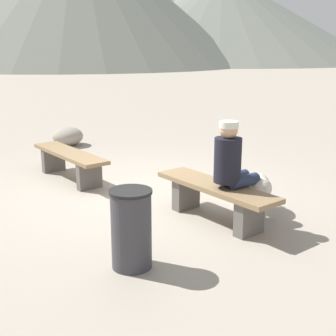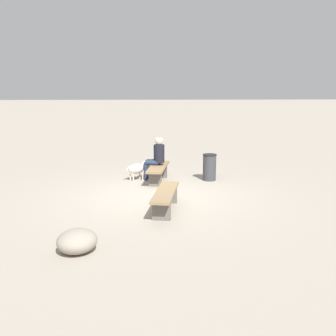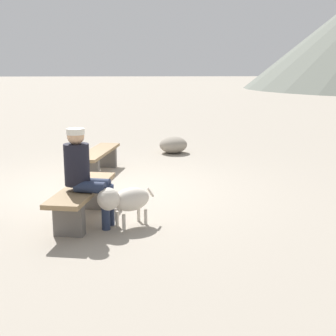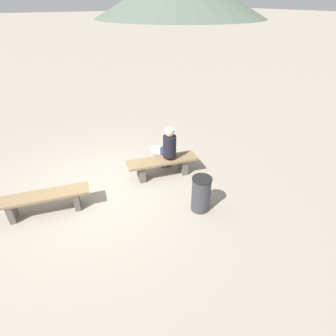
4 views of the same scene
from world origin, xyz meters
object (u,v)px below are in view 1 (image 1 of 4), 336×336
object	(u,v)px
bench_right	(215,195)
seated_person	(233,164)
boulder	(68,136)
bench_left	(70,160)
trash_bin	(131,229)
dog	(259,187)

from	to	relation	value
bench_right	seated_person	xyz separation A→B (m)	(0.21, 0.05, 0.43)
bench_right	boulder	distance (m)	5.29
bench_left	bench_right	world-z (taller)	bench_right
bench_left	trash_bin	distance (m)	3.32
seated_person	trash_bin	distance (m)	1.66
bench_left	bench_right	bearing A→B (deg)	11.92
seated_person	dog	xyz separation A→B (m)	(0.08, 0.52, -0.39)
bench_right	seated_person	world-z (taller)	seated_person
seated_person	boulder	xyz separation A→B (m)	(-5.26, 1.53, -0.56)
trash_bin	boulder	xyz separation A→B (m)	(-5.14, 3.15, -0.20)
bench_right	boulder	xyz separation A→B (m)	(-5.05, 1.58, -0.13)
bench_left	trash_bin	bearing A→B (deg)	-16.28
seated_person	trash_bin	world-z (taller)	seated_person
trash_bin	bench_right	bearing A→B (deg)	93.19
seated_person	boulder	world-z (taller)	seated_person
dog	boulder	distance (m)	5.44
bench_left	dog	bearing A→B (deg)	22.01
bench_left	dog	size ratio (longest dim) A/B	2.60
bench_left	boulder	distance (m)	2.73
boulder	bench_right	bearing A→B (deg)	-17.40
bench_right	boulder	world-z (taller)	bench_right
bench_right	boulder	bearing A→B (deg)	173.64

